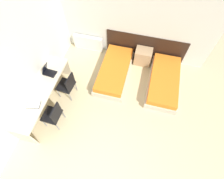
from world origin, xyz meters
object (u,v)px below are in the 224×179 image
Objects in this scene: nightstand at (143,56)px; chair_near_notebook at (53,115)px; bed_near_window at (114,71)px; chair_near_laptop at (67,85)px; laptop at (48,71)px; bed_near_door at (164,81)px.

nightstand is 0.59× the size of chair_near_notebook.
bed_near_window is 1.52m from chair_near_laptop.
chair_near_laptop reaches higher than nightstand.
nightstand is 0.59× the size of chair_near_laptop.
chair_near_laptop is 1.00× the size of chair_near_notebook.
chair_near_laptop is at bearing -5.76° from laptop.
bed_near_door is 3.30m from laptop.
laptop is at bearing 118.59° from chair_near_notebook.
bed_near_door is at bearing 0.00° from bed_near_window.
chair_near_laptop reaches higher than bed_near_window.
chair_near_laptop is (-1.07, -1.02, 0.32)m from bed_near_window.
bed_near_door is at bearing 38.46° from chair_near_notebook.
laptop reaches higher than chair_near_laptop.
laptop reaches higher than bed_near_door.
chair_near_notebook is at bearing -84.49° from chair_near_laptop.
nightstand is (0.76, 0.74, 0.09)m from bed_near_window.
bed_near_door is 2.08× the size of chair_near_notebook.
chair_near_laptop and chair_near_notebook have the same top height.
chair_near_laptop is at bearing -136.31° from bed_near_window.
laptop is at bearing -144.41° from nightstand.
laptop is (-0.50, 1.00, 0.32)m from chair_near_notebook.
nightstand reaches higher than bed_near_window.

